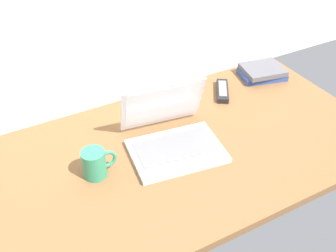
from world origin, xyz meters
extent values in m
cube|color=brown|center=(0.00, 0.00, 0.01)|extent=(1.60, 0.76, 0.03)
cube|color=silver|center=(0.05, -0.01, 0.04)|extent=(0.34, 0.26, 0.02)
cube|color=slate|center=(0.06, 0.00, 0.05)|extent=(0.29, 0.18, 0.00)
cube|color=silver|center=(0.07, 0.13, 0.14)|extent=(0.31, 0.11, 0.19)
cube|color=white|center=(0.07, 0.12, 0.14)|extent=(0.28, 0.10, 0.17)
cylinder|color=#338C66|center=(-0.23, 0.02, 0.08)|extent=(0.08, 0.08, 0.10)
torus|color=#338C66|center=(-0.18, 0.02, 0.08)|extent=(0.07, 0.01, 0.07)
cylinder|color=brown|center=(-0.23, 0.02, 0.12)|extent=(0.07, 0.07, 0.00)
cube|color=black|center=(0.41, 0.23, 0.04)|extent=(0.13, 0.16, 0.02)
cube|color=slate|center=(0.41, 0.23, 0.05)|extent=(0.09, 0.12, 0.00)
cube|color=#334C99|center=(0.64, 0.25, 0.04)|extent=(0.22, 0.17, 0.03)
cube|color=#595960|center=(0.64, 0.25, 0.07)|extent=(0.20, 0.17, 0.02)
camera|label=1|loc=(-0.48, -0.92, 0.95)|focal=43.46mm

